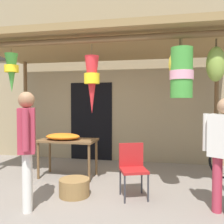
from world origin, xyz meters
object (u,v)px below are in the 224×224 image
Objects in this scene: folding_chair at (133,165)px; display_table at (68,144)px; customer_foreground at (27,141)px; flower_heap_on_table at (63,136)px; wicker_basket_by_table at (74,187)px.

display_table is at bearing 151.17° from folding_chair.
display_table is 1.59m from customer_foreground.
folding_chair is 1.66m from customer_foreground.
folding_chair is at bearing 29.91° from customer_foreground.
flower_heap_on_table is at bearing -142.57° from display_table.
folding_chair reaches higher than wicker_basket_by_table.
flower_heap_on_table is at bearing 93.73° from customer_foreground.
display_table is 1.19m from wicker_basket_by_table.
wicker_basket_by_table is 1.14m from customer_foreground.
customer_foreground is at bearing -126.80° from wicker_basket_by_table.
customer_foreground is at bearing -89.06° from display_table.
customer_foreground is (0.10, -1.51, 0.15)m from flower_heap_on_table.
wicker_basket_by_table is at bearing -62.84° from display_table.
display_table is at bearing 37.43° from flower_heap_on_table.
folding_chair is at bearing -25.91° from flower_heap_on_table.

